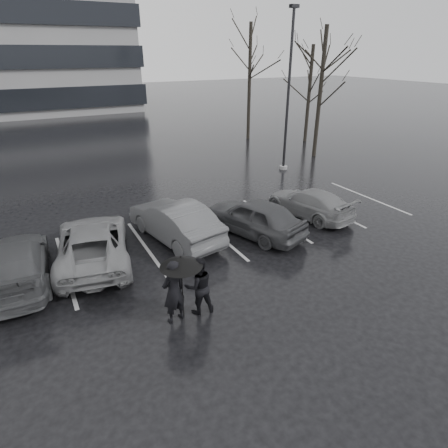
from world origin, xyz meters
TOP-DOWN VIEW (x-y plane):
  - ground at (0.00, 0.00)m, footprint 160.00×160.00m
  - car_main at (1.90, 1.77)m, footprint 2.97×4.55m
  - car_west_a at (-0.97, 2.78)m, footprint 2.42×4.76m
  - car_west_b at (-4.01, 2.55)m, footprint 3.15×5.22m
  - car_west_c at (-6.35, 2.33)m, footprint 2.11×4.69m
  - car_east at (4.98, 2.17)m, footprint 2.33×4.30m
  - pedestrian_left at (-2.74, -1.67)m, footprint 0.74×0.58m
  - pedestrian_right at (-2.01, -1.63)m, footprint 0.88×0.73m
  - umbrella at (-2.48, -1.63)m, footprint 1.10×1.10m
  - lamp_post at (8.27, 8.44)m, footprint 0.48×0.48m
  - stall_stripes at (-0.80, 2.50)m, footprint 19.72×5.00m
  - tree_east at (12.00, 10.00)m, footprint 0.26×0.26m
  - tree_ne at (14.50, 14.00)m, footprint 0.26×0.26m
  - tree_north at (11.00, 17.00)m, footprint 0.26×0.26m

SIDE VIEW (x-z plane):
  - ground at x=0.00m, z-range 0.00..0.00m
  - stall_stripes at x=-0.80m, z-range 0.00..0.00m
  - car_east at x=4.98m, z-range 0.00..1.18m
  - car_west_c at x=-6.35m, z-range 0.00..1.33m
  - car_west_b at x=-4.01m, z-range 0.00..1.36m
  - car_main at x=1.90m, z-range 0.00..1.44m
  - car_west_a at x=-0.97m, z-range 0.00..1.50m
  - pedestrian_right at x=-2.01m, z-range 0.00..1.65m
  - pedestrian_left at x=-2.74m, z-range 0.00..1.81m
  - umbrella at x=-2.48m, z-range 0.77..2.64m
  - tree_ne at x=14.50m, z-range 0.00..7.00m
  - lamp_post at x=8.27m, z-range -0.37..8.36m
  - tree_east at x=12.00m, z-range 0.00..8.00m
  - tree_north at x=11.00m, z-range 0.00..8.50m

